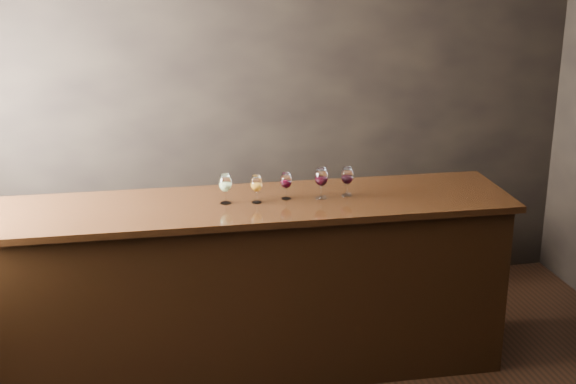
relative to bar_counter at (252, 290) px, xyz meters
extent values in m
cube|color=black|center=(0.32, 1.21, 0.83)|extent=(5.00, 0.02, 2.80)
cube|color=black|center=(0.00, 0.00, 0.00)|extent=(3.30, 0.84, 1.15)
cube|color=black|center=(0.00, 0.00, 0.60)|extent=(3.41, 0.92, 0.04)
cube|color=black|center=(0.20, 0.99, -0.18)|extent=(2.16, 0.40, 0.78)
cylinder|color=white|center=(-0.16, 0.01, 0.62)|extent=(0.07, 0.07, 0.00)
cylinder|color=white|center=(-0.16, 0.01, 0.66)|extent=(0.01, 0.01, 0.07)
ellipsoid|color=white|center=(-0.16, 0.01, 0.75)|extent=(0.08, 0.08, 0.12)
cylinder|color=white|center=(-0.16, 0.01, 0.80)|extent=(0.06, 0.06, 0.01)
ellipsoid|color=#C6D87F|center=(-0.16, 0.01, 0.73)|extent=(0.06, 0.06, 0.05)
cylinder|color=white|center=(0.04, -0.02, 0.62)|extent=(0.06, 0.06, 0.00)
cylinder|color=white|center=(0.04, -0.02, 0.66)|extent=(0.01, 0.01, 0.07)
ellipsoid|color=white|center=(0.04, -0.02, 0.74)|extent=(0.08, 0.08, 0.11)
cylinder|color=white|center=(0.04, -0.02, 0.79)|extent=(0.06, 0.06, 0.01)
ellipsoid|color=orange|center=(0.04, -0.02, 0.73)|extent=(0.06, 0.06, 0.05)
cylinder|color=white|center=(0.24, 0.02, 0.62)|extent=(0.06, 0.06, 0.00)
cylinder|color=white|center=(0.24, 0.02, 0.65)|extent=(0.01, 0.01, 0.07)
ellipsoid|color=white|center=(0.24, 0.02, 0.74)|extent=(0.07, 0.07, 0.11)
cylinder|color=white|center=(0.24, 0.02, 0.79)|extent=(0.06, 0.06, 0.01)
ellipsoid|color=black|center=(0.24, 0.02, 0.72)|extent=(0.06, 0.06, 0.05)
cylinder|color=white|center=(0.46, -0.02, 0.62)|extent=(0.07, 0.07, 0.00)
cylinder|color=white|center=(0.46, -0.02, 0.66)|extent=(0.01, 0.01, 0.08)
ellipsoid|color=white|center=(0.46, -0.02, 0.76)|extent=(0.09, 0.09, 0.12)
cylinder|color=white|center=(0.46, -0.02, 0.82)|extent=(0.06, 0.06, 0.01)
ellipsoid|color=black|center=(0.46, -0.02, 0.74)|extent=(0.07, 0.07, 0.06)
cylinder|color=white|center=(0.64, 0.00, 0.62)|extent=(0.07, 0.07, 0.00)
cylinder|color=white|center=(0.64, 0.00, 0.66)|extent=(0.01, 0.01, 0.07)
ellipsoid|color=white|center=(0.64, 0.00, 0.75)|extent=(0.08, 0.08, 0.11)
cylinder|color=white|center=(0.64, 0.00, 0.80)|extent=(0.06, 0.06, 0.01)
ellipsoid|color=black|center=(0.64, 0.00, 0.73)|extent=(0.06, 0.06, 0.05)
camera|label=1|loc=(-0.80, -4.76, 2.28)|focal=50.00mm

